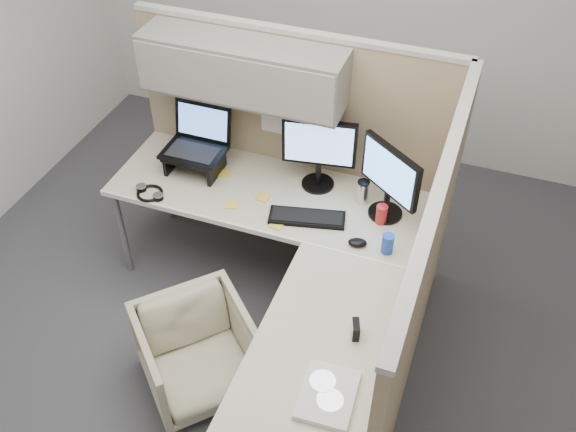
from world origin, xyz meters
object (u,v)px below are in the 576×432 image
(keyboard, at_px, (307,218))
(desk, at_px, (285,253))
(office_chair, at_px, (197,349))
(monitor_left, at_px, (319,149))

(keyboard, bearing_deg, desk, -112.06)
(office_chair, height_order, keyboard, keyboard)
(office_chair, height_order, monitor_left, monitor_left)
(monitor_left, bearing_deg, keyboard, -92.17)
(office_chair, bearing_deg, monitor_left, 27.52)
(office_chair, xyz_separation_m, monitor_left, (0.33, 1.10, 0.70))
(monitor_left, height_order, keyboard, monitor_left)
(monitor_left, bearing_deg, office_chair, -115.86)
(monitor_left, distance_m, keyboard, 0.42)
(desk, distance_m, keyboard, 0.27)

